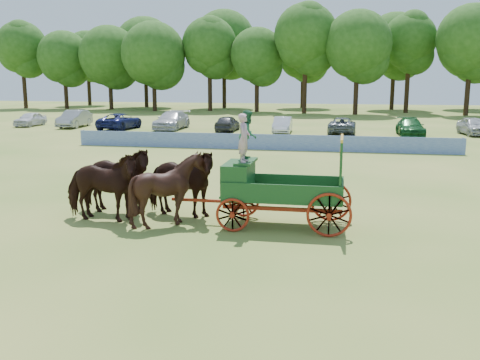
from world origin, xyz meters
name	(u,v)px	position (x,y,z in m)	size (l,w,h in m)	color
ground	(208,220)	(0.00, 0.00, 0.00)	(160.00, 160.00, 0.00)	#A89C4C
horse_lead_left	(101,187)	(-3.48, -0.87, 1.21)	(1.30, 2.86, 2.41)	black
horse_lead_right	(115,180)	(-3.48, 0.23, 1.21)	(1.30, 2.86, 2.41)	black
horse_wheel_left	(169,189)	(-1.08, -0.87, 1.21)	(1.95, 2.20, 2.42)	black
horse_wheel_right	(179,183)	(-1.08, 0.23, 1.21)	(1.30, 2.86, 2.41)	black
farm_dray	(261,176)	(1.87, -0.29, 1.66)	(6.00, 2.00, 3.76)	#A52E10
sponsor_banner	(260,142)	(-1.00, 18.00, 0.53)	(26.00, 0.08, 1.05)	#1B3B97
parked_cars	(253,123)	(-3.49, 29.99, 0.75)	(48.51, 7.35, 1.64)	silver
treeline	(287,46)	(-3.72, 59.84, 8.98)	(86.61, 24.22, 14.80)	#382314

